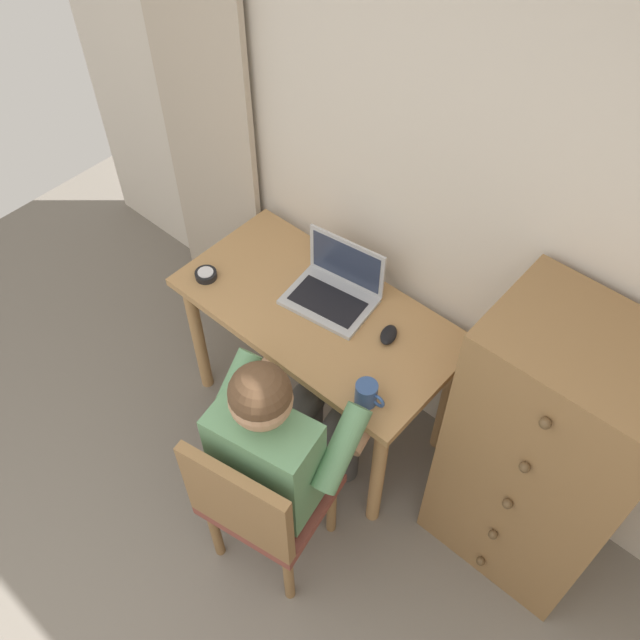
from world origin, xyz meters
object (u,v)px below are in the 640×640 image
(dresser, at_px, (543,457))
(chair, at_px, (259,502))
(desk_clock, at_px, (206,275))
(laptop, at_px, (335,287))
(coffee_mug, at_px, (367,394))
(desk, at_px, (318,328))
(computer_mouse, at_px, (389,335))
(person_seated, at_px, (285,438))

(dresser, distance_m, chair, 1.02)
(desk_clock, bearing_deg, laptop, 30.20)
(dresser, xyz_separation_m, laptop, (-0.98, 0.01, 0.16))
(coffee_mug, bearing_deg, desk_clock, 177.56)
(chair, height_order, coffee_mug, chair)
(desk, xyz_separation_m, desk_clock, (-0.46, -0.17, 0.13))
(desk, relative_size, desk_clock, 12.79)
(dresser, relative_size, laptop, 3.41)
(laptop, height_order, computer_mouse, laptop)
(chair, distance_m, person_seated, 0.26)
(person_seated, bearing_deg, computer_mouse, 87.10)
(computer_mouse, bearing_deg, chair, -109.69)
(laptop, xyz_separation_m, computer_mouse, (0.29, -0.03, -0.04))
(chair, bearing_deg, dresser, 46.97)
(desk, height_order, desk_clock, desk_clock)
(laptop, distance_m, computer_mouse, 0.29)
(laptop, relative_size, desk_clock, 4.12)
(desk, bearing_deg, laptop, 86.77)
(person_seated, distance_m, desk_clock, 0.79)
(desk, height_order, computer_mouse, computer_mouse)
(desk, relative_size, person_seated, 0.98)
(desk_clock, bearing_deg, desk, 20.74)
(desk, distance_m, computer_mouse, 0.33)
(person_seated, bearing_deg, desk, 119.53)
(computer_mouse, distance_m, coffee_mug, 0.31)
(laptop, height_order, desk_clock, laptop)
(chair, height_order, laptop, laptop)
(desk, relative_size, laptop, 3.10)
(desk, distance_m, laptop, 0.20)
(chair, relative_size, computer_mouse, 8.62)
(desk, xyz_separation_m, laptop, (0.01, 0.10, 0.17))
(computer_mouse, xyz_separation_m, desk_clock, (-0.75, -0.24, -0.00))
(person_seated, relative_size, desk_clock, 13.11)
(computer_mouse, bearing_deg, laptop, 155.10)
(laptop, height_order, coffee_mug, laptop)
(computer_mouse, height_order, coffee_mug, coffee_mug)
(dresser, distance_m, desk_clock, 1.47)
(chair, distance_m, coffee_mug, 0.55)
(dresser, bearing_deg, desk_clock, -169.98)
(laptop, xyz_separation_m, coffee_mug, (0.41, -0.31, -0.00))
(desk_clock, bearing_deg, dresser, 10.02)
(desk_clock, bearing_deg, chair, -32.38)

